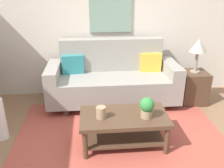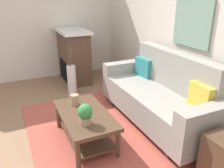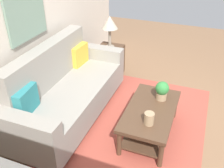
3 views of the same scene
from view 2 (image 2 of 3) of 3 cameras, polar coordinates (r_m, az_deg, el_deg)
name	(u,v)px [view 2 (image 2 of 3)]	position (r m, az deg, el deg)	size (l,w,h in m)	color
ground_plane	(67,144)	(3.26, -10.93, -14.43)	(9.69, 9.69, 0.00)	#8C6647
wall_back	(195,33)	(3.68, 19.73, 11.82)	(5.69, 0.10, 2.70)	beige
wall_left	(51,18)	(5.61, -14.89, 15.35)	(0.10, 4.95, 2.70)	beige
area_rug	(102,135)	(3.38, -2.53, -12.47)	(2.83, 1.93, 0.01)	#B24C3D
couch	(160,96)	(3.60, 11.64, -2.90)	(2.17, 0.84, 1.08)	gray
throw_pillow_teal	(144,67)	(4.10, 7.83, 4.12)	(0.36, 0.12, 0.32)	teal
throw_pillow_mustard	(201,96)	(3.13, 21.09, -2.86)	(0.36, 0.12, 0.32)	gold
coffee_table	(85,121)	(3.13, -6.69, -8.96)	(1.10, 0.60, 0.43)	#513826
tabletop_vase	(75,100)	(3.28, -9.18, -3.85)	(0.12, 0.12, 0.15)	tan
potted_plant_tabletop	(85,114)	(2.76, -6.60, -7.27)	(0.18, 0.18, 0.26)	tan
fireplace	(74,56)	(5.24, -9.37, 6.85)	(1.02, 0.58, 1.16)	brown
floor_vase	(72,80)	(4.63, -9.88, 0.97)	(0.17, 0.17, 0.58)	white
floor_vase_branch_a	(70,57)	(4.47, -10.19, 6.54)	(0.01, 0.01, 0.36)	brown
floor_vase_branch_b	(71,57)	(4.50, -10.08, 6.66)	(0.01, 0.01, 0.36)	brown
floor_vase_branch_c	(69,57)	(4.49, -10.51, 6.60)	(0.01, 0.01, 0.36)	brown
framed_painting	(192,23)	(3.62, 19.12, 13.93)	(0.73, 0.03, 0.67)	gray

